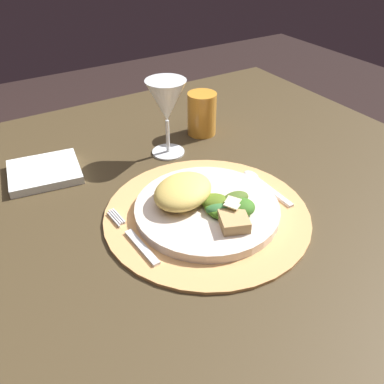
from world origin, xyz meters
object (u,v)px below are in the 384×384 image
(spoon, at_px, (260,182))
(wine_glass, at_px, (166,103))
(dinner_plate, at_px, (207,209))
(amber_tumbler, at_px, (202,114))
(dining_table, at_px, (195,259))
(fork, at_px, (134,238))
(napkin, at_px, (44,172))

(spoon, bearing_deg, wine_glass, 113.60)
(dinner_plate, relative_size, spoon, 1.85)
(amber_tumbler, bearing_deg, dining_table, -124.97)
(dinner_plate, distance_m, amber_tumbler, 0.32)
(dinner_plate, bearing_deg, amber_tumbler, 59.14)
(dining_table, height_order, wine_glass, wine_glass)
(dining_table, relative_size, fork, 6.98)
(napkin, bearing_deg, fork, -75.83)
(dining_table, bearing_deg, dinner_plate, -104.91)
(spoon, bearing_deg, amber_tumbler, 84.57)
(spoon, relative_size, napkin, 1.00)
(dining_table, distance_m, dinner_plate, 0.20)
(wine_glass, height_order, amber_tumbler, wine_glass)
(napkin, relative_size, wine_glass, 0.83)
(dining_table, distance_m, spoon, 0.22)
(fork, xyz_separation_m, amber_tumbler, (0.30, 0.27, 0.04))
(fork, bearing_deg, napkin, 104.17)
(napkin, height_order, wine_glass, wine_glass)
(dining_table, bearing_deg, wine_glass, 79.25)
(dinner_plate, height_order, wine_glass, wine_glass)
(dinner_plate, distance_m, fork, 0.14)
(amber_tumbler, bearing_deg, napkin, 178.74)
(spoon, xyz_separation_m, napkin, (-0.35, 0.26, -0.00))
(spoon, xyz_separation_m, amber_tumbler, (0.02, 0.25, 0.04))
(napkin, bearing_deg, dinner_plate, -53.31)
(dining_table, height_order, spoon, spoon)
(dining_table, height_order, dinner_plate, dinner_plate)
(dinner_plate, xyz_separation_m, fork, (-0.14, 0.00, -0.01))
(dinner_plate, relative_size, napkin, 1.84)
(dining_table, relative_size, napkin, 8.22)
(fork, bearing_deg, dinner_plate, -1.27)
(napkin, distance_m, amber_tumbler, 0.37)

